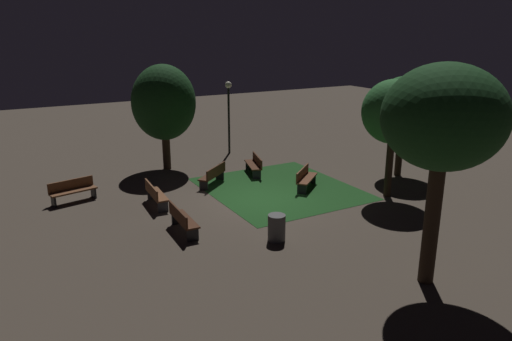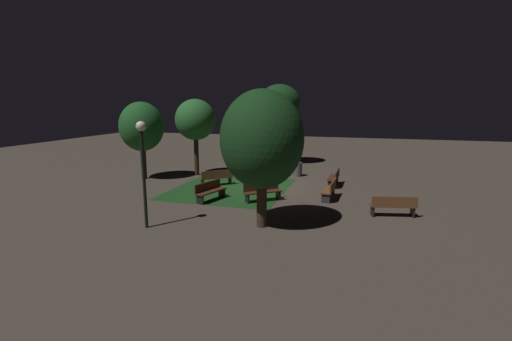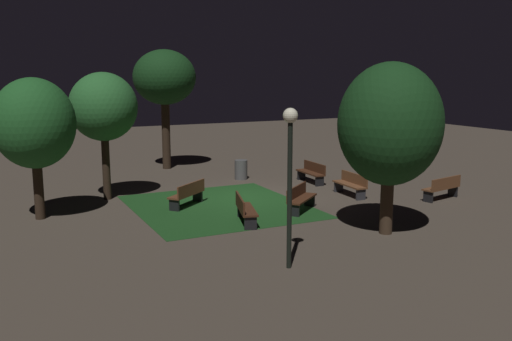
# 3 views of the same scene
# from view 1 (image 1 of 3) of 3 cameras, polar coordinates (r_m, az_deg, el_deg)

# --- Properties ---
(ground_plane) EXTENTS (60.00, 60.00, 0.00)m
(ground_plane) POSITION_cam_1_polar(r_m,az_deg,el_deg) (19.11, 0.50, -3.58)
(ground_plane) COLOR #473D33
(grass_lawn) EXTENTS (6.54, 5.91, 0.01)m
(grass_lawn) POSITION_cam_1_polar(r_m,az_deg,el_deg) (20.49, 2.85, -2.18)
(grass_lawn) COLOR #194219
(grass_lawn) RESTS_ON ground
(bench_lawn_edge) EXTENTS (1.82, 0.58, 0.88)m
(bench_lawn_edge) POSITION_cam_1_polar(r_m,az_deg,el_deg) (18.77, -12.04, -2.78)
(bench_lawn_edge) COLOR brown
(bench_lawn_edge) RESTS_ON ground
(bench_back_row) EXTENTS (1.82, 0.54, 0.88)m
(bench_back_row) POSITION_cam_1_polar(r_m,az_deg,el_deg) (16.19, -8.88, -5.80)
(bench_back_row) COLOR #422314
(bench_back_row) RESTS_ON ground
(bench_near_trees) EXTENTS (0.85, 1.86, 0.88)m
(bench_near_trees) POSITION_cam_1_polar(r_m,az_deg,el_deg) (20.19, -21.20, -2.19)
(bench_near_trees) COLOR brown
(bench_near_trees) RESTS_ON ground
(bench_by_lamp) EXTENTS (1.52, 1.69, 0.88)m
(bench_by_lamp) POSITION_cam_1_polar(r_m,az_deg,el_deg) (20.49, 5.95, -0.85)
(bench_by_lamp) COLOR brown
(bench_by_lamp) RESTS_ON ground
(bench_front_left) EXTENTS (1.86, 0.98, 0.88)m
(bench_front_left) POSITION_cam_1_polar(r_m,az_deg,el_deg) (22.42, -0.17, 0.77)
(bench_front_left) COLOR #422314
(bench_front_left) RESTS_ON ground
(bench_path_side) EXTENTS (1.52, 1.69, 0.88)m
(bench_path_side) POSITION_cam_1_polar(r_m,az_deg,el_deg) (20.88, -5.15, -0.50)
(bench_path_side) COLOR #422314
(bench_path_side) RESTS_ON ground
(tree_left_canopy) EXTENTS (3.04, 3.04, 5.07)m
(tree_left_canopy) POSITION_cam_1_polar(r_m,az_deg,el_deg) (23.11, -11.04, 7.98)
(tree_left_canopy) COLOR #38281C
(tree_left_canopy) RESTS_ON ground
(tree_lawn_side) EXTENTS (2.60, 2.60, 4.61)m
(tree_lawn_side) POSITION_cam_1_polar(r_m,az_deg,el_deg) (22.69, 17.29, 7.07)
(tree_lawn_side) COLOR #2D2116
(tree_lawn_side) RESTS_ON ground
(tree_right_canopy) EXTENTS (3.06, 3.06, 5.87)m
(tree_right_canopy) POSITION_cam_1_polar(r_m,az_deg,el_deg) (12.62, 21.62, 5.71)
(tree_right_canopy) COLOR #2D2116
(tree_right_canopy) RESTS_ON ground
(tree_back_right) EXTENTS (2.50, 2.50, 4.78)m
(tree_back_right) POSITION_cam_1_polar(r_m,az_deg,el_deg) (19.47, 16.23, 6.72)
(tree_back_right) COLOR #2D2116
(tree_back_right) RESTS_ON ground
(lamp_post_path_center) EXTENTS (0.36, 0.36, 3.94)m
(lamp_post_path_center) POSITION_cam_1_polar(r_m,az_deg,el_deg) (25.93, -3.31, 7.99)
(lamp_post_path_center) COLOR black
(lamp_post_path_center) RESTS_ON ground
(trash_bin) EXTENTS (0.57, 0.57, 0.87)m
(trash_bin) POSITION_cam_1_polar(r_m,az_deg,el_deg) (15.46, 2.50, -6.88)
(trash_bin) COLOR #4C4C4C
(trash_bin) RESTS_ON ground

